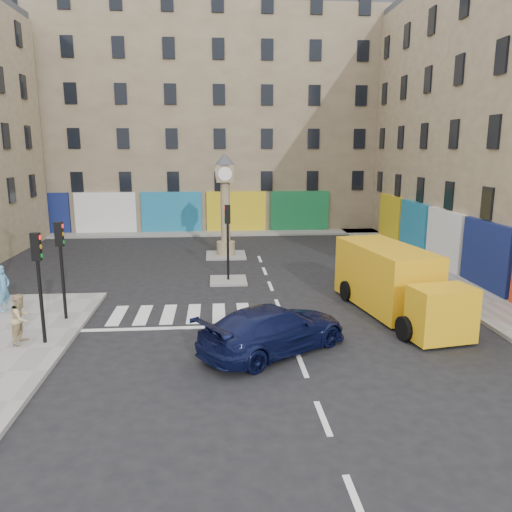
{
  "coord_description": "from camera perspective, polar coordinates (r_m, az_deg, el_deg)",
  "views": [
    {
      "loc": [
        -2.51,
        -15.94,
        6.48
      ],
      "look_at": [
        -0.88,
        4.7,
        2.0
      ],
      "focal_mm": 35.0,
      "sensor_mm": 36.0,
      "label": 1
    }
  ],
  "objects": [
    {
      "name": "traffic_light_left_near",
      "position": [
        17.58,
        -23.62,
        -1.52
      ],
      "size": [
        0.28,
        0.22,
        3.7
      ],
      "color": "black",
      "rests_on": "sidewalk_left"
    },
    {
      "name": "yellow_van",
      "position": [
        20.53,
        15.5,
        -2.88
      ],
      "size": [
        3.37,
        7.42,
        2.61
      ],
      "rotation": [
        0.0,
        0.0,
        0.17
      ],
      "color": "gold",
      "rests_on": "ground"
    },
    {
      "name": "traffic_light_island",
      "position": [
        24.26,
        -3.25,
        2.97
      ],
      "size": [
        0.28,
        0.22,
        3.7
      ],
      "color": "black",
      "rests_on": "island_near"
    },
    {
      "name": "pedestrian_tan",
      "position": [
        18.32,
        -25.26,
        -6.46
      ],
      "size": [
        0.76,
        0.9,
        1.67
      ],
      "primitive_type": "imported",
      "rotation": [
        0.0,
        0.0,
        1.4
      ],
      "color": "tan",
      "rests_on": "sidewalk_left"
    },
    {
      "name": "island_far",
      "position": [
        30.63,
        -3.46,
        0.09
      ],
      "size": [
        2.4,
        2.4,
        0.12
      ],
      "primitive_type": "cube",
      "color": "gray",
      "rests_on": "ground"
    },
    {
      "name": "building_far",
      "position": [
        44.02,
        -6.67,
        14.76
      ],
      "size": [
        32.0,
        10.0,
        17.0
      ],
      "primitive_type": "cube",
      "color": "#88785B",
      "rests_on": "ground"
    },
    {
      "name": "island_near",
      "position": [
        24.8,
        -3.18,
        -2.82
      ],
      "size": [
        1.8,
        1.8,
        0.12
      ],
      "primitive_type": "cube",
      "color": "gray",
      "rests_on": "ground"
    },
    {
      "name": "sidewalk_right",
      "position": [
        28.98,
        18.38,
        -1.19
      ],
      "size": [
        2.6,
        30.0,
        0.15
      ],
      "primitive_type": "cube",
      "color": "gray",
      "rests_on": "ground"
    },
    {
      "name": "pedestrian_blue",
      "position": [
        22.1,
        -26.93,
        -3.3
      ],
      "size": [
        0.6,
        0.76,
        1.85
      ],
      "primitive_type": "imported",
      "rotation": [
        0.0,
        0.0,
        1.32
      ],
      "color": "#4F8DB6",
      "rests_on": "sidewalk_left"
    },
    {
      "name": "clock_pillar",
      "position": [
        30.09,
        -3.54,
        6.6
      ],
      "size": [
        1.2,
        1.2,
        6.1
      ],
      "color": "tan",
      "rests_on": "island_far"
    },
    {
      "name": "navy_sedan",
      "position": [
        16.29,
        2.08,
        -8.34
      ],
      "size": [
        5.55,
        4.74,
        1.53
      ],
      "primitive_type": "imported",
      "rotation": [
        0.0,
        0.0,
        2.17
      ],
      "color": "black",
      "rests_on": "ground"
    },
    {
      "name": "sidewalk_far",
      "position": [
        38.71,
        -6.66,
        2.6
      ],
      "size": [
        32.0,
        2.4,
        0.15
      ],
      "primitive_type": "cube",
      "color": "gray",
      "rests_on": "ground"
    },
    {
      "name": "traffic_light_left_far",
      "position": [
        19.81,
        -21.41,
        0.12
      ],
      "size": [
        0.28,
        0.22,
        3.7
      ],
      "color": "black",
      "rests_on": "sidewalk_left"
    },
    {
      "name": "ground",
      "position": [
        17.39,
        4.18,
        -9.7
      ],
      "size": [
        120.0,
        120.0,
        0.0
      ],
      "primitive_type": "plane",
      "color": "black",
      "rests_on": "ground"
    }
  ]
}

